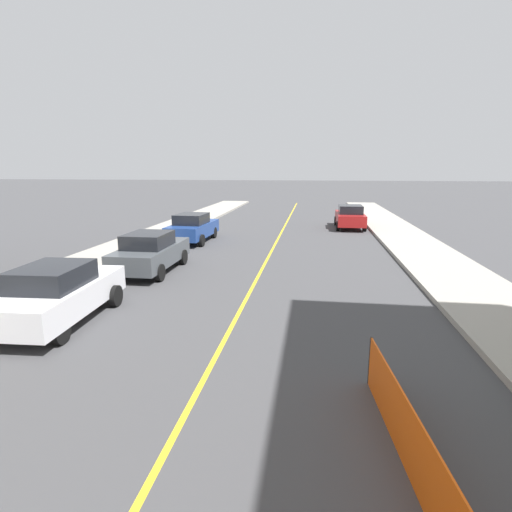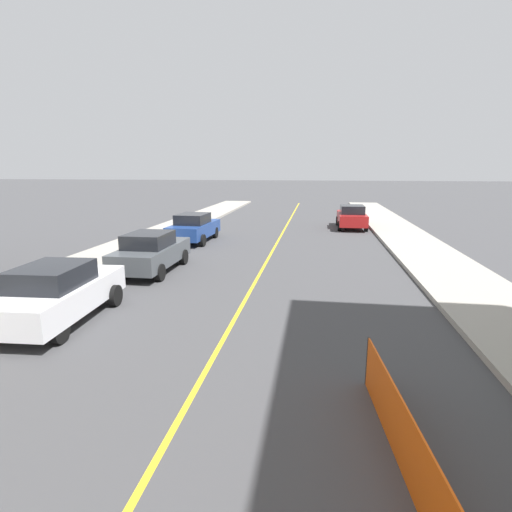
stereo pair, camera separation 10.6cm
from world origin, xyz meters
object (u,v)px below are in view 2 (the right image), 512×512
Objects in this scene: parked_car_curb_near at (58,293)px; parked_car_opposite_side at (352,217)px; parked_car_curb_mid at (151,252)px; parked_car_curb_far at (194,228)px.

parked_car_opposite_side is at bearing 60.68° from parked_car_curb_near.
parked_car_curb_mid is 6.67m from parked_car_curb_far.
parked_car_curb_far is at bearing 86.85° from parked_car_curb_near.
parked_car_curb_far is 1.01× the size of parked_car_opposite_side.
parked_car_curb_near and parked_car_curb_mid have the same top height.
parked_car_curb_far is (-0.32, 6.66, 0.00)m from parked_car_curb_mid.
parked_car_curb_far is at bearing -144.68° from parked_car_opposite_side.
parked_car_curb_mid is at bearing -84.90° from parked_car_curb_far.
parked_car_curb_mid is at bearing 83.61° from parked_car_curb_near.
parked_car_curb_near is at bearing -92.99° from parked_car_curb_mid.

